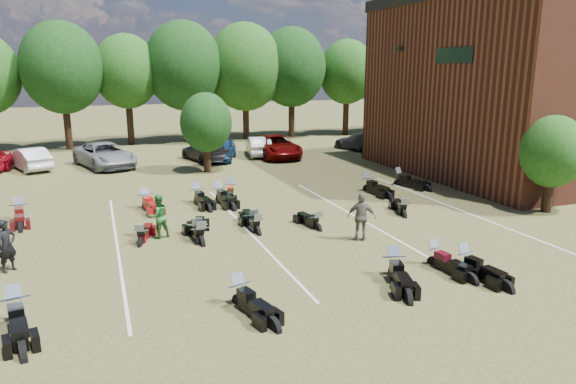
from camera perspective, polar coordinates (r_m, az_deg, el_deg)
name	(u,v)px	position (r m, az deg, el deg)	size (l,w,h in m)	color
ground	(349,246)	(19.09, 6.81, -5.93)	(160.00, 160.00, 0.00)	brown
car_1	(30,159)	(36.75, -26.76, 3.32)	(1.52, 4.37, 1.44)	silver
car_2	(105,155)	(35.85, -19.70, 3.89)	(2.65, 5.74, 1.60)	gray
car_3	(206,151)	(36.53, -9.13, 4.55)	(2.00, 4.92, 1.43)	black
car_4	(221,149)	(36.63, -7.45, 4.72)	(1.81, 4.49, 1.53)	navy
car_5	(259,146)	(38.29, -3.29, 5.13)	(1.53, 4.39, 1.45)	#B2B2AD
car_6	(276,146)	(37.58, -1.35, 5.11)	(2.66, 5.78, 1.61)	#5F0605
car_7	(360,142)	(41.25, 7.98, 5.57)	(1.90, 4.68, 1.36)	#353439
person_black	(7,246)	(18.65, -28.78, -5.26)	(0.63, 0.41, 1.72)	black
person_green	(158,216)	(20.17, -14.21, -2.63)	(0.83, 0.65, 1.71)	#286B2A
person_grey	(361,217)	(19.42, 8.16, -2.78)	(1.08, 0.45, 1.84)	#5E5A51
motorcycle_1	(17,323)	(15.20, -27.88, -12.77)	(0.80, 2.52, 1.41)	black
motorcycle_2	(240,305)	(14.50, -5.37, -12.44)	(0.72, 2.27, 1.26)	black
motorcycle_3	(393,277)	(16.59, 11.57, -9.20)	(0.77, 2.42, 1.35)	black
motorcycle_4	(464,272)	(17.58, 18.99, -8.35)	(0.73, 2.28, 1.27)	black
motorcycle_5	(434,265)	(17.80, 15.96, -7.85)	(0.70, 2.19, 1.22)	black
motorcycle_7	(141,245)	(19.78, -16.03, -5.68)	(0.65, 2.04, 1.13)	maroon
motorcycle_8	(198,242)	(19.63, -9.93, -5.48)	(0.78, 2.45, 1.37)	black
motorcycle_9	(258,234)	(20.28, -3.39, -4.67)	(0.66, 2.06, 1.15)	black
motorcycle_10	(201,244)	(19.35, -9.59, -5.76)	(0.72, 2.27, 1.26)	black
motorcycle_11	(254,229)	(20.85, -3.82, -4.16)	(0.69, 2.18, 1.21)	black
motorcycle_12	(317,230)	(20.77, 3.26, -4.22)	(0.64, 2.01, 1.12)	black
motorcycle_13	(404,217)	(23.14, 12.74, -2.67)	(0.68, 2.13, 1.19)	black
motorcycle_14	(21,220)	(24.92, -27.59, -2.75)	(0.77, 2.42, 1.35)	#41090D
motorcycle_15	(146,208)	(24.78, -15.51, -1.75)	(0.77, 2.41, 1.34)	#9E0B0E
motorcycle_16	(198,203)	(25.26, -10.01, -1.17)	(0.77, 2.41, 1.34)	black
motorcycle_17	(231,196)	(26.26, -6.33, -0.48)	(0.73, 2.31, 1.29)	black
motorcycle_18	(219,201)	(25.33, -7.63, -1.04)	(0.78, 2.45, 1.37)	black
motorcycle_19	(367,191)	(27.48, 8.82, 0.07)	(0.80, 2.52, 1.40)	black
motorcycle_20	(399,185)	(29.23, 12.25, 0.74)	(0.79, 2.48, 1.39)	black
tree_line	(184,69)	(45.54, -11.52, 13.29)	(56.00, 6.00, 9.79)	black
young_tree_near_building	(553,152)	(25.61, 27.34, 4.00)	(2.80, 2.80, 4.16)	black
young_tree_midfield	(206,123)	(32.24, -9.10, 7.63)	(3.20, 3.20, 4.70)	black
parking_lines	(248,231)	(20.68, -4.48, -4.31)	(20.10, 14.00, 0.01)	silver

